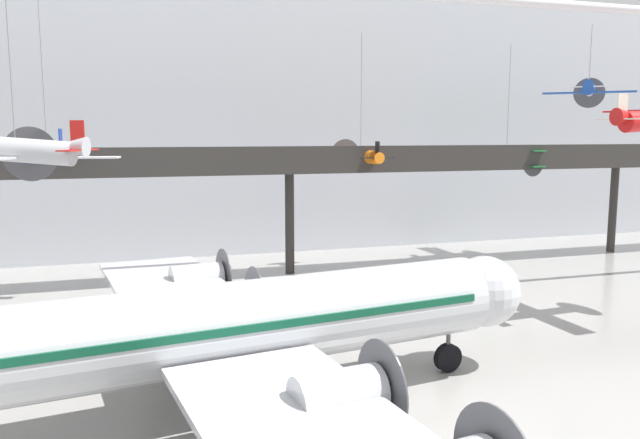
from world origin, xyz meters
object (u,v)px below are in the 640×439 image
suspended_plane_green_biplane (507,159)px  suspended_plane_orange_highwing (361,156)px  airliner_silver_main (202,331)px  suspended_plane_white_twin (47,152)px  suspended_plane_silver_racer (16,151)px  suspended_plane_blue_trainer (589,89)px

suspended_plane_green_biplane → suspended_plane_orange_highwing: size_ratio=1.07×
suspended_plane_green_biplane → suspended_plane_orange_highwing: (-14.11, -1.85, 0.50)m
suspended_plane_green_biplane → suspended_plane_orange_highwing: 14.24m
airliner_silver_main → suspended_plane_green_biplane: (28.76, 24.07, 5.05)m
airliner_silver_main → suspended_plane_white_twin: suspended_plane_white_twin is taller
suspended_plane_green_biplane → suspended_plane_white_twin: 36.35m
suspended_plane_silver_racer → suspended_plane_blue_trainer: (36.36, 8.57, 3.86)m
suspended_plane_silver_racer → suspended_plane_orange_highwing: 26.57m
airliner_silver_main → suspended_plane_white_twin: size_ratio=3.43×
airliner_silver_main → suspended_plane_white_twin: bearing=103.9°
suspended_plane_orange_highwing → suspended_plane_white_twin: (-21.46, -5.56, 0.62)m
suspended_plane_green_biplane → suspended_plane_silver_racer: bearing=-158.9°
airliner_silver_main → suspended_plane_silver_racer: (-6.91, 6.73, 6.53)m
suspended_plane_green_biplane → suspended_plane_white_twin: bearing=-173.0°
suspended_plane_blue_trainer → suspended_plane_white_twin: bearing=129.3°
suspended_plane_orange_highwing → suspended_plane_white_twin: size_ratio=1.05×
suspended_plane_green_biplane → suspended_plane_orange_highwing: bearing=-177.3°
suspended_plane_silver_racer → suspended_plane_white_twin: (0.10, 9.92, -0.35)m
airliner_silver_main → suspended_plane_blue_trainer: size_ratio=5.98×
suspended_plane_blue_trainer → suspended_plane_white_twin: (-36.25, 1.35, -4.21)m
suspended_plane_silver_racer → suspended_plane_orange_highwing: size_ratio=0.93×
suspended_plane_white_twin → suspended_plane_silver_racer: bearing=9.0°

